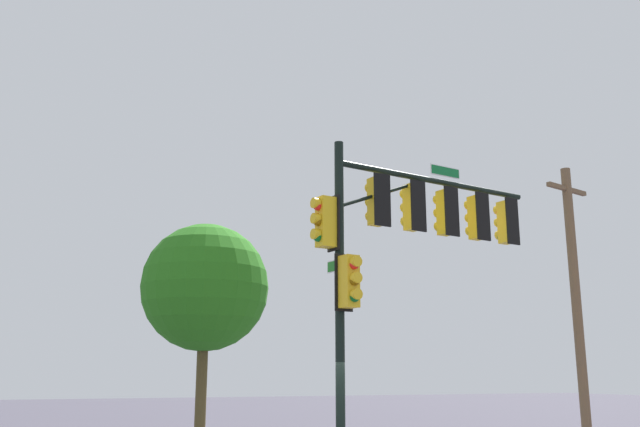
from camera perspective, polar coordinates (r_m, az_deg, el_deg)
The scene contains 3 objects.
signal_pole_assembly at distance 16.25m, azimuth 7.05°, elevation -1.73°, with size 6.39×1.88×7.33m.
utility_pole at distance 20.47m, azimuth 20.26°, elevation -6.93°, with size 1.77×0.58×8.00m.
tree_mid at distance 21.10m, azimuth -9.40°, elevation -6.02°, with size 3.78×3.78×6.69m.
Camera 1 is at (-6.19, -13.49, 2.23)m, focal length 39.07 mm.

